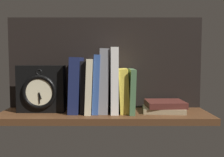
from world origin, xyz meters
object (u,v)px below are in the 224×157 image
book_black_skeptic (84,86)px  framed_clock (41,89)px  book_gray_chess (105,81)px  book_yellow_seinlanguage (123,90)px  book_navy_bierce (76,85)px  book_cream_twain (90,85)px  book_white_catcher (114,80)px  book_stack_side (164,106)px  book_green_romantic (131,90)px  book_blue_modern (97,83)px

book_black_skeptic → framed_clock: bearing=-177.3°
book_gray_chess → book_yellow_seinlanguage: book_gray_chess is taller
book_navy_bierce → book_black_skeptic: (3.27, 0.00, -0.76)cm
book_navy_bierce → framed_clock: bearing=-176.7°
book_navy_bierce → book_gray_chess: book_gray_chess is taller
book_cream_twain → book_white_catcher: (9.68, 0.00, 2.23)cm
book_white_catcher → book_navy_bierce: bearing=180.0°
book_gray_chess → framed_clock: (-25.58, -0.80, -3.39)cm
book_cream_twain → book_stack_side: 30.84cm
book_yellow_seinlanguage → book_gray_chess: bearing=180.0°
book_navy_bierce → book_green_romantic: bearing=0.0°
framed_clock → book_yellow_seinlanguage: bearing=1.4°
book_green_romantic → framed_clock: 36.01cm
framed_clock → book_green_romantic: bearing=1.3°
book_navy_bierce → book_white_catcher: (15.39, 0.00, 1.87)cm
book_black_skeptic → book_green_romantic: size_ratio=1.18×
book_navy_bierce → book_white_catcher: size_ratio=0.85×
book_gray_chess → book_stack_side: size_ratio=1.46×
book_black_skeptic → book_cream_twain: 2.47cm
book_black_skeptic → book_blue_modern: 5.27cm
book_black_skeptic → book_cream_twain: size_ratio=0.96×
book_blue_modern → framed_clock: 22.34cm
book_navy_bierce → book_gray_chess: size_ratio=0.87×
book_white_catcher → book_stack_side: (20.00, -0.29, -10.60)cm
book_navy_bierce → book_green_romantic: 22.30cm
book_white_catcher → book_stack_side: 22.64cm
book_black_skeptic → book_gray_chess: size_ratio=0.81×
book_blue_modern → framed_clock: book_blue_modern is taller
book_stack_side → book_navy_bierce: bearing=179.5°
book_cream_twain → book_white_catcher: size_ratio=0.83×
book_stack_side → book_gray_chess: bearing=179.3°
book_white_catcher → book_black_skeptic: bearing=180.0°
book_navy_bierce → book_blue_modern: book_blue_modern is taller
book_cream_twain → book_gray_chess: (6.06, 0.00, 2.00)cm
book_navy_bierce → book_gray_chess: (11.76, 0.00, 1.63)cm
book_black_skeptic → framed_clock: book_black_skeptic is taller
book_cream_twain → book_blue_modern: size_ratio=0.93×
book_gray_chess → book_navy_bierce: bearing=180.0°
book_green_romantic → book_gray_chess: bearing=180.0°
book_black_skeptic → book_blue_modern: (5.12, 0.00, 1.23)cm
book_black_skeptic → book_green_romantic: book_black_skeptic is taller
book_navy_bierce → book_white_catcher: 15.50cm
book_navy_bierce → book_gray_chess: bearing=0.0°
framed_clock → book_stack_side: framed_clock is taller
book_black_skeptic → book_white_catcher: (12.11, 0.00, 2.63)cm
book_yellow_seinlanguage → book_green_romantic: (3.18, 0.00, -0.07)cm
book_navy_bierce → book_green_romantic: size_ratio=1.27×
book_green_romantic → framed_clock: bearing=-178.7°
book_gray_chess → book_white_catcher: book_white_catcher is taller
book_black_skeptic → book_yellow_seinlanguage: book_black_skeptic is taller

